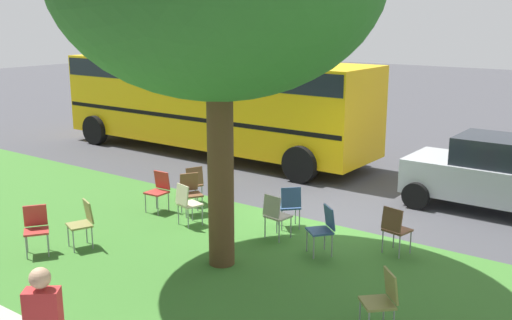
# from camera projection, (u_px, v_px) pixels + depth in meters

# --- Properties ---
(ground) EXTENTS (80.00, 80.00, 0.00)m
(ground) POSITION_uv_depth(u_px,v_px,m) (329.00, 220.00, 12.52)
(ground) COLOR #424247
(grass_verge) EXTENTS (48.00, 6.00, 0.01)m
(grass_verge) POSITION_uv_depth(u_px,v_px,m) (235.00, 271.00, 10.01)
(grass_verge) COLOR #3D752D
(grass_verge) RESTS_ON ground
(chair_0) EXTENTS (0.47, 0.47, 0.88)m
(chair_0) POSITION_uv_depth(u_px,v_px,m) (276.00, 213.00, 11.34)
(chair_0) COLOR #ADA393
(chair_0) RESTS_ON ground
(chair_1) EXTENTS (0.44, 0.44, 0.88)m
(chair_1) POSITION_uv_depth(u_px,v_px,m) (159.00, 188.00, 12.98)
(chair_1) COLOR #B7332D
(chair_1) RESTS_ON ground
(chair_2) EXTENTS (0.59, 0.59, 0.88)m
(chair_2) POSITION_uv_depth(u_px,v_px,m) (290.00, 204.00, 11.91)
(chair_2) COLOR #335184
(chair_2) RESTS_ON ground
(chair_3) EXTENTS (0.54, 0.54, 0.88)m
(chair_3) POSITION_uv_depth(u_px,v_px,m) (193.00, 182.00, 13.47)
(chair_3) COLOR brown
(chair_3) RESTS_ON ground
(chair_4) EXTENTS (0.49, 0.50, 0.88)m
(chair_4) POSITION_uv_depth(u_px,v_px,m) (395.00, 227.00, 10.61)
(chair_4) COLOR brown
(chair_4) RESTS_ON ground
(chair_5) EXTENTS (0.58, 0.58, 0.88)m
(chair_5) POSITION_uv_depth(u_px,v_px,m) (36.00, 226.00, 10.66)
(chair_5) COLOR #B7332D
(chair_5) RESTS_ON ground
(chair_6) EXTENTS (0.58, 0.59, 0.88)m
(chair_6) POSITION_uv_depth(u_px,v_px,m) (324.00, 226.00, 10.63)
(chair_6) COLOR #335184
(chair_6) RESTS_ON ground
(chair_7) EXTENTS (0.54, 0.55, 0.88)m
(chair_7) POSITION_uv_depth(u_px,v_px,m) (83.00, 220.00, 10.94)
(chair_7) COLOR olive
(chair_7) RESTS_ON ground
(chair_8) EXTENTS (0.59, 0.59, 0.88)m
(chair_8) POSITION_uv_depth(u_px,v_px,m) (383.00, 297.00, 7.95)
(chair_8) COLOR olive
(chair_8) RESTS_ON ground
(chair_9) EXTENTS (0.50, 0.51, 0.88)m
(chair_9) POSITION_uv_depth(u_px,v_px,m) (187.00, 201.00, 12.07)
(chair_9) COLOR beige
(chair_9) RESTS_ON ground
(chair_10) EXTENTS (0.57, 0.57, 0.88)m
(chair_10) POSITION_uv_depth(u_px,v_px,m) (190.00, 190.00, 12.83)
(chair_10) COLOR brown
(chair_10) RESTS_ON ground
(parked_car) EXTENTS (3.70, 1.92, 1.65)m
(parked_car) POSITION_uv_depth(u_px,v_px,m) (496.00, 174.00, 12.92)
(parked_car) COLOR #ADB2B7
(parked_car) RESTS_ON ground
(school_bus) EXTENTS (10.40, 2.80, 2.88)m
(school_bus) POSITION_uv_depth(u_px,v_px,m) (211.00, 97.00, 18.22)
(school_bus) COLOR yellow
(school_bus) RESTS_ON ground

